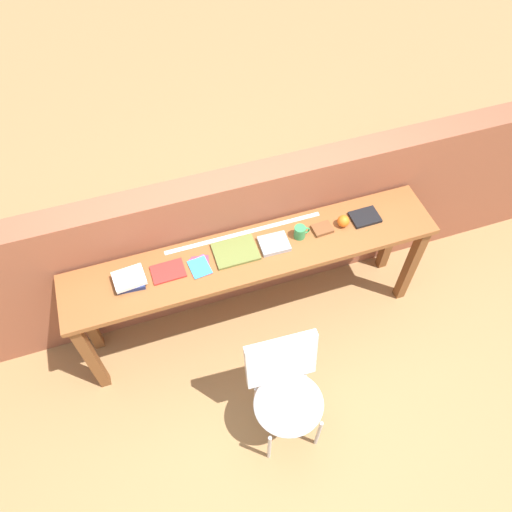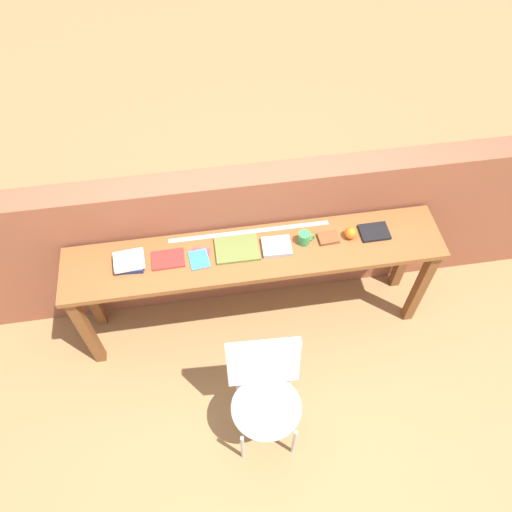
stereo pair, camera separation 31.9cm
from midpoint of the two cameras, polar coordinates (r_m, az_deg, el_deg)
name	(u,v)px [view 1 (the left image)]	position (r m, az deg, el deg)	size (l,w,h in m)	color
ground_plane	(266,351)	(3.84, -1.22, -11.01)	(40.00, 40.00, 0.00)	#9E7547
brick_wall_back	(239,238)	(3.64, -4.44, 1.94)	(6.00, 0.20, 1.24)	#935138
sideboard	(254,264)	(3.35, -2.99, -1.15)	(2.50, 0.44, 0.88)	brown
chair_white_moulded	(286,389)	(3.16, 0.46, -15.16)	(0.46, 0.47, 0.89)	silver
book_stack_leftmost	(130,280)	(3.21, -17.03, -2.84)	(0.20, 0.17, 0.06)	navy
magazine_cycling	(168,271)	(3.21, -12.83, -1.93)	(0.21, 0.15, 0.01)	red
pamphlet_pile_colourful	(200,266)	(3.20, -9.23, -1.37)	(0.15, 0.18, 0.01)	purple
book_open_centre	(236,252)	(3.23, -5.17, 0.31)	(0.28, 0.21, 0.02)	olive
book_grey_hardcover	(274,244)	(3.25, -0.72, 1.22)	(0.19, 0.16, 0.03)	#9E9EA3
mug	(300,232)	(3.28, 2.31, 2.57)	(0.11, 0.08, 0.09)	#338C4C
leather_journal_brown	(322,229)	(3.35, 4.90, 2.94)	(0.13, 0.10, 0.02)	brown
sports_ball_small	(343,221)	(3.37, 7.31, 3.81)	(0.08, 0.08, 0.08)	orange
book_repair_rightmost	(365,217)	(3.45, 9.78, 4.23)	(0.19, 0.15, 0.02)	black
ruler_metal_back_edge	(244,233)	(3.33, -4.12, 2.47)	(1.08, 0.03, 0.00)	silver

